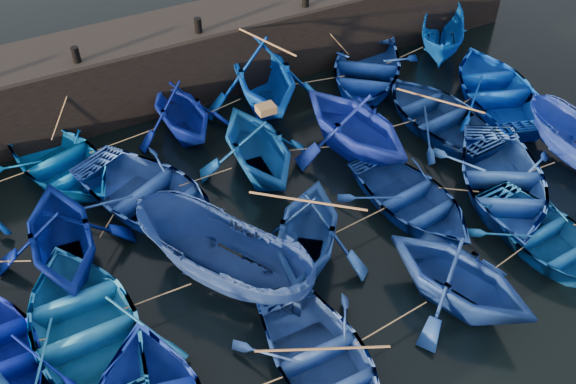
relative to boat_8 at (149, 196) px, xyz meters
name	(u,v)px	position (x,y,z in m)	size (l,w,h in m)	color
ground	(345,286)	(3.53, -5.02, -0.55)	(120.00, 120.00, 0.00)	black
quay_wall	(193,56)	(3.53, 5.48, 0.70)	(26.00, 2.50, 2.50)	black
quay_top	(189,22)	(3.53, 5.48, 2.01)	(26.00, 2.50, 0.12)	black
bollard_1	(76,55)	(-0.47, 4.58, 2.32)	(0.24, 0.24, 0.50)	black
bollard_2	(198,25)	(3.53, 4.58, 2.32)	(0.24, 0.24, 0.50)	black
bollard_3	(306,0)	(7.53, 4.58, 2.32)	(0.24, 0.24, 0.50)	black
boat_1	(61,163)	(-1.93, 2.71, -0.06)	(3.37, 4.71, 0.98)	#0258B5
boat_2	(181,111)	(2.10, 2.97, 0.42)	(3.16, 3.67, 1.93)	navy
boat_3	(263,74)	(5.20, 3.23, 0.73)	(4.18, 4.85, 2.55)	#0541C5
boat_4	(366,70)	(9.12, 2.84, -0.01)	(3.71, 5.18, 1.08)	#113895
boat_5	(443,35)	(12.81, 3.19, 0.28)	(1.61, 4.27, 1.65)	#033F9C
boat_7	(61,234)	(-2.60, -0.95, 0.56)	(3.61, 4.19, 2.20)	#001270
boat_8	(149,196)	(0.00, 0.00, 0.00)	(3.76, 5.26, 1.09)	#1F469B
boat_9	(258,145)	(3.48, 0.04, 0.56)	(3.62, 4.20, 2.21)	#0A4A98
boat_10	(355,122)	(6.60, -0.42, 0.64)	(3.89, 4.52, 2.38)	#142CB3
boat_11	(437,114)	(9.82, -0.51, -0.04)	(3.46, 4.84, 1.00)	navy
boat_12	(497,89)	(12.53, -0.31, 0.00)	(3.77, 5.27, 1.09)	#033CCB
boat_14	(85,324)	(-2.75, -3.55, 0.01)	(3.82, 5.34, 1.11)	blue
boat_15	(223,260)	(0.80, -3.56, 0.44)	(1.92, 5.10, 1.97)	navy
boat_16	(307,231)	(3.10, -3.71, 0.50)	(3.43, 3.98, 2.09)	#1C4992
boat_17	(412,200)	(6.65, -3.52, -0.09)	(3.18, 4.44, 0.92)	navy
boat_18	(503,182)	(9.39, -4.19, -0.01)	(3.73, 5.21, 1.08)	blue
boat_22	(322,361)	(1.73, -6.95, -0.08)	(3.22, 4.51, 0.94)	#2A50A2
boat_23	(460,276)	(5.68, -6.73, 0.51)	(3.45, 4.00, 2.11)	navy
boat_24	(548,238)	(9.02, -6.45, -0.09)	(3.17, 4.43, 0.92)	#0E5393
wooden_crate	(266,109)	(3.78, 0.04, 1.78)	(0.53, 0.40, 0.23)	olive
mooring_ropes	(265,149)	(3.70, 0.06, 0.33)	(18.31, 11.49, 2.10)	tan
loose_oars	(336,154)	(4.96, -1.98, 1.13)	(10.34, 12.26, 1.67)	#99724C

